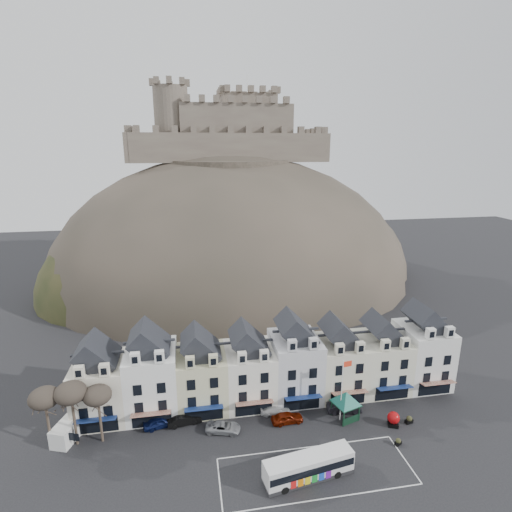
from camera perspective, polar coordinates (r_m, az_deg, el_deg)
The scene contains 21 objects.
ground at distance 51.06m, azimuth 6.57°, elevation -29.43°, with size 300.00×300.00×0.00m, color black.
coach_bay_markings at distance 52.37m, azimuth 8.52°, elevation -28.09°, with size 22.00×7.50×0.01m, color silver.
townhouse_terrace at distance 60.12m, azimuth 2.48°, elevation -15.21°, with size 54.40×9.35×11.80m.
castle_hill at distance 110.18m, azimuth -2.84°, elevation -3.55°, with size 100.00×76.00×68.00m.
castle at distance 111.13m, azimuth -3.99°, elevation 17.61°, with size 50.20×22.20×22.00m.
tree_left_far at distance 56.46m, azimuth -28.00°, elevation -17.52°, with size 3.61×3.61×8.24m.
tree_left_mid at distance 55.41m, azimuth -24.97°, elevation -17.36°, with size 3.78×3.78×8.64m.
tree_left_near at distance 55.04m, azimuth -21.72°, elevation -18.05°, with size 3.43×3.43×7.84m.
bus at distance 50.47m, azimuth 7.53°, elevation -27.58°, with size 10.56×4.01×2.91m.
bus_shelter at distance 58.40m, azimuth 12.73°, elevation -19.15°, with size 6.09×6.09×4.05m.
red_buoy at distance 59.99m, azimuth 19.03°, elevation -21.13°, with size 1.73×1.73×1.98m.
flagpole at distance 56.82m, azimuth 12.26°, elevation -17.71°, with size 1.31×0.25×9.09m.
white_van at distance 60.23m, azimuth -25.07°, elevation -21.44°, with size 3.87×5.69×2.39m.
planter_west at distance 61.36m, azimuth 21.03°, elevation -20.99°, with size 1.15×0.75×1.06m.
planter_east at distance 57.51m, azimuth 19.65°, elevation -23.71°, with size 1.02×0.79×0.92m.
car_navy at distance 58.52m, azimuth -13.56°, elevation -22.02°, with size 1.76×4.37×1.49m, color #0D1641.
car_black at distance 58.35m, azimuth -10.21°, elevation -21.94°, with size 1.57×4.51×1.49m, color black.
car_silver at distance 56.62m, azimuth -4.72°, elevation -23.20°, with size 2.09×4.46×1.26m, color gray.
car_white at distance 59.38m, azimuth 2.74°, elevation -21.08°, with size 1.72×4.24×1.23m, color silver.
car_maroon at distance 57.94m, azimuth 4.47°, elevation -22.04°, with size 1.72×4.29×1.46m, color #5A1405.
car_charcoal at distance 60.79m, azimuth 12.46°, elevation -20.31°, with size 1.65×4.74×1.56m, color black.
Camera 1 is at (-11.14, -34.50, 35.95)m, focal length 28.00 mm.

